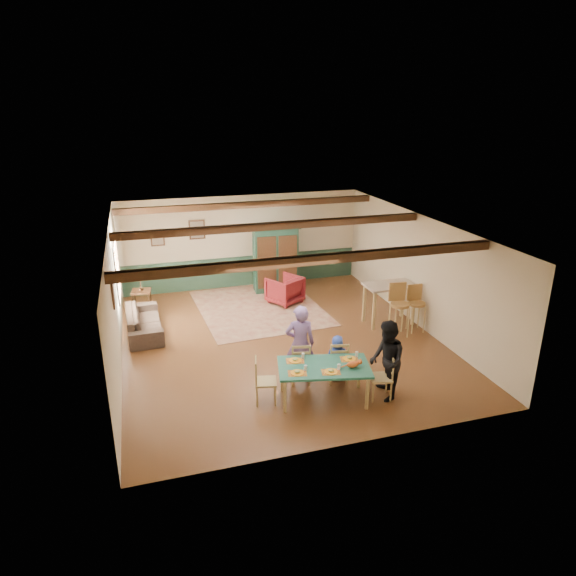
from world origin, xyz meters
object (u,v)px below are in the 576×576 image
object	(u,v)px
dining_chair_end_right	(381,376)
end_table	(142,301)
person_man	(300,344)
bar_stool_left	(400,311)
armoire	(275,258)
table_lamp	(140,281)
armchair	(285,290)
sofa	(144,321)
person_child	(337,358)
dining_table	(324,383)
bar_stool_right	(416,309)
counter_table	(389,304)
dining_chair_end_left	(266,381)
dining_chair_far_left	(300,362)
person_woman	(387,361)
dining_chair_far_right	(338,361)
cat	(353,364)

from	to	relation	value
dining_chair_end_right	end_table	world-z (taller)	dining_chair_end_right
person_man	bar_stool_left	distance (m)	3.15
armoire	table_lamp	size ratio (longest dim) A/B	3.60
dining_chair_end_right	armchair	distance (m)	5.13
armoire	sofa	bearing A→B (deg)	-149.48
dining_chair_end_right	armchair	xyz separation A→B (m)	(-0.33, 5.12, -0.06)
person_child	armoire	size ratio (longest dim) A/B	0.47
dining_table	armoire	distance (m)	6.00
armchair	armoire	bearing A→B (deg)	-122.23
table_lamp	bar_stool_right	world-z (taller)	table_lamp
dining_chair_end_right	armoire	bearing A→B (deg)	-164.48
person_child	armchair	xyz separation A→B (m)	(0.18, 4.25, -0.09)
person_child	end_table	bearing A→B (deg)	-40.13
person_man	counter_table	bearing A→B (deg)	-132.77
counter_table	dining_chair_end_left	bearing A→B (deg)	-145.55
dining_chair_far_left	person_woman	xyz separation A→B (m)	(1.33, -0.98, 0.32)
dining_chair_end_left	bar_stool_right	distance (m)	4.65
dining_table	dining_chair_end_left	world-z (taller)	dining_chair_end_left
person_child	dining_chair_far_left	bearing A→B (deg)	5.71
person_man	armoire	distance (m)	5.21
dining_chair_far_right	person_man	distance (m)	0.82
dining_chair_far_left	counter_table	size ratio (longest dim) A/B	0.71
sofa	dining_chair_far_right	bearing A→B (deg)	-135.42
person_man	bar_stool_right	bearing A→B (deg)	-144.36
counter_table	dining_chair_end_right	bearing A→B (deg)	-119.49
sofa	table_lamp	world-z (taller)	table_lamp
dining_chair_end_left	table_lamp	distance (m)	5.51
armchair	bar_stool_left	size ratio (longest dim) A/B	0.66
dining_table	end_table	bearing A→B (deg)	119.73
armoire	end_table	world-z (taller)	armoire
dining_chair_far_left	bar_stool_left	bearing A→B (deg)	-141.57
dining_chair_far_left	sofa	xyz separation A→B (m)	(-2.84, 3.25, -0.15)
bar_stool_right	armoire	bearing A→B (deg)	127.54
dining_chair_end_left	person_man	bearing A→B (deg)	-43.15
sofa	counter_table	distance (m)	5.93
dining_chair_far_right	dining_chair_end_right	size ratio (longest dim) A/B	1.00
person_man	end_table	size ratio (longest dim) A/B	2.68
table_lamp	bar_stool_left	bearing A→B (deg)	-29.49
person_man	cat	xyz separation A→B (m)	(0.67, -1.00, -0.02)
table_lamp	bar_stool_left	xyz separation A→B (m)	(5.71, -3.23, -0.24)
dining_chair_far_left	table_lamp	bearing A→B (deg)	-45.73
dining_chair_end_left	dining_chair_end_right	world-z (taller)	same
dining_chair_far_right	person_man	size ratio (longest dim) A/B	0.55
dining_table	person_man	bearing A→B (deg)	103.87
person_man	armchair	world-z (taller)	person_man
dining_chair_far_right	dining_chair_end_left	xyz separation A→B (m)	(-1.53, -0.33, 0.00)
cat	armoire	bearing A→B (deg)	100.32
dining_chair_far_right	person_child	world-z (taller)	person_child
dining_chair_end_right	armoire	world-z (taller)	armoire
table_lamp	dining_chair_end_left	bearing A→B (deg)	-68.42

